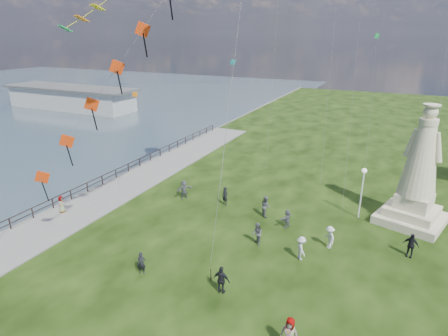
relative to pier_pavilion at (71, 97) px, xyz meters
The scene contains 18 objects.
waterfront 49.44m from the pier_pavilion, 41.92° to the right, with size 200.00×200.00×1.51m.
pier_pavilion is the anchor object (origin of this frame).
statue 68.32m from the pier_pavilion, 21.78° to the right, with size 5.79×5.79×9.48m.
lamppost 65.13m from the pier_pavilion, 23.82° to the right, with size 0.40×0.40×4.30m.
person_0 62.72m from the pier_pavilion, 39.78° to the right, with size 0.54×0.35×1.47m, color black.
person_1 63.32m from the pier_pavilion, 32.29° to the right, with size 0.82×0.51×1.68m, color #595960.
person_2 66.37m from the pier_pavilion, 31.11° to the right, with size 1.07×0.55×1.66m, color silver.
person_3 66.65m from the pier_pavilion, 36.53° to the right, with size 1.03×0.53×1.75m, color black.
person_4 71.83m from the pier_pavilion, 35.80° to the right, with size 0.88×0.54×1.80m, color #595960.
person_5 53.37m from the pier_pavilion, 33.15° to the right, with size 1.61×0.69×1.74m, color #595960.
person_6 56.58m from the pier_pavilion, 30.68° to the right, with size 0.61×0.40×1.68m, color black.
person_7 60.20m from the pier_pavilion, 29.16° to the right, with size 0.86×0.53×1.76m, color #595960.
person_8 66.47m from the pier_pavilion, 28.80° to the right, with size 1.07×0.55×1.66m, color silver.
person_9 70.47m from the pier_pavilion, 25.92° to the right, with size 1.01×0.52×1.73m, color black.
person_10 51.77m from the pier_pavilion, 44.37° to the right, with size 0.71×0.43×1.45m, color #595960.
person_11 62.62m from the pier_pavilion, 29.07° to the right, with size 1.39×0.60×1.49m, color #595960.
red_kite_train 58.36m from the pier_pavilion, 40.41° to the right, with size 9.10×9.35×17.27m.
small_kites 58.98m from the pier_pavilion, 19.76° to the right, with size 30.41×18.13×23.12m.
Camera 1 is at (9.44, -13.91, 14.29)m, focal length 30.00 mm.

